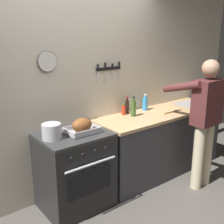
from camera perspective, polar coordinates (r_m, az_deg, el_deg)
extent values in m
cube|color=beige|center=(3.40, -8.08, 4.49)|extent=(6.00, 0.10, 2.60)
cube|color=black|center=(3.58, -0.73, 8.87)|extent=(0.38, 0.02, 0.04)
cube|color=silver|center=(3.49, -2.86, 7.39)|extent=(0.02, 0.00, 0.11)
cube|color=black|center=(3.47, -2.89, 8.99)|extent=(0.02, 0.02, 0.08)
cube|color=silver|center=(3.56, -1.36, 6.98)|extent=(0.01, 0.00, 0.18)
cube|color=black|center=(3.54, -1.37, 9.25)|extent=(0.02, 0.02, 0.10)
cube|color=silver|center=(3.62, 0.09, 7.44)|extent=(0.01, 0.00, 0.15)
cube|color=black|center=(3.61, 0.09, 9.23)|extent=(0.02, 0.02, 0.08)
cube|color=silver|center=(3.70, 1.48, 7.48)|extent=(0.02, 0.00, 0.16)
cube|color=black|center=(3.68, 1.50, 9.47)|extent=(0.02, 0.02, 0.09)
cylinder|color=white|center=(3.13, -13.04, 9.99)|extent=(0.21, 0.02, 0.21)
torus|color=black|center=(3.13, -13.04, 9.99)|extent=(0.23, 0.02, 0.23)
cube|color=#38383D|center=(4.12, 9.70, -6.20)|extent=(2.00, 0.62, 0.86)
cube|color=tan|center=(3.97, 10.00, -0.17)|extent=(2.03, 0.65, 0.04)
cube|color=#B2B5B7|center=(4.50, 15.60, 0.95)|extent=(0.44, 0.36, 0.11)
cube|color=black|center=(3.29, -7.62, -11.96)|extent=(0.76, 0.62, 0.87)
cube|color=black|center=(3.04, -4.48, -13.98)|extent=(0.53, 0.01, 0.28)
cube|color=#2D2D2D|center=(3.10, -7.92, -4.59)|extent=(0.76, 0.62, 0.03)
cylinder|color=black|center=(2.79, -8.19, -9.36)|extent=(0.04, 0.02, 0.04)
cylinder|color=black|center=(2.85, -5.86, -8.70)|extent=(0.04, 0.02, 0.04)
cylinder|color=black|center=(2.93, -3.33, -7.96)|extent=(0.04, 0.02, 0.04)
cylinder|color=black|center=(3.00, -1.23, -7.34)|extent=(0.04, 0.02, 0.04)
cylinder|color=silver|center=(2.92, -4.25, -10.64)|extent=(0.61, 0.02, 0.02)
cylinder|color=#C6B793|center=(3.78, 17.17, -8.81)|extent=(0.14, 0.14, 0.86)
cylinder|color=#C6B793|center=(3.91, 18.70, -8.05)|extent=(0.14, 0.14, 0.86)
cube|color=#4C2323|center=(3.62, 18.90, 1.89)|extent=(0.38, 0.22, 0.56)
sphere|color=#9E755B|center=(3.55, 19.50, 8.40)|extent=(0.21, 0.21, 0.21)
cylinder|color=#4C2323|center=(3.55, 14.01, 5.00)|extent=(0.09, 0.55, 0.22)
cylinder|color=#4C2323|center=(3.89, 17.86, 5.62)|extent=(0.09, 0.55, 0.22)
cube|color=#B7B7BC|center=(3.10, -6.07, -4.15)|extent=(0.34, 0.25, 0.01)
cube|color=#B7B7BC|center=(2.99, -4.80, -4.20)|extent=(0.34, 0.01, 0.05)
cube|color=#B7B7BC|center=(3.19, -7.29, -2.97)|extent=(0.34, 0.01, 0.05)
cube|color=#B7B7BC|center=(3.01, -8.84, -4.21)|extent=(0.01, 0.25, 0.05)
cube|color=#B7B7BC|center=(3.17, -3.49, -2.94)|extent=(0.01, 0.25, 0.05)
ellipsoid|color=brown|center=(3.07, -6.12, -2.66)|extent=(0.23, 0.17, 0.16)
cylinder|color=#B7B7BC|center=(2.96, -12.23, -3.88)|extent=(0.20, 0.20, 0.16)
cube|color=tan|center=(4.02, 11.02, 0.43)|extent=(0.36, 0.24, 0.02)
cylinder|color=#338CCC|center=(3.98, 6.76, 1.62)|extent=(0.07, 0.07, 0.18)
cylinder|color=#338CCC|center=(3.95, 6.81, 3.14)|extent=(0.03, 0.03, 0.04)
cylinder|color=white|center=(3.95, 6.82, 3.51)|extent=(0.04, 0.04, 0.01)
cylinder|color=black|center=(3.82, 3.09, 1.09)|extent=(0.05, 0.05, 0.18)
cylinder|color=black|center=(3.79, 3.12, 2.66)|extent=(0.02, 0.02, 0.04)
cylinder|color=#B21919|center=(3.79, 3.12, 3.04)|extent=(0.03, 0.03, 0.01)
cylinder|color=red|center=(3.74, 2.38, 0.30)|extent=(0.05, 0.05, 0.12)
cylinder|color=red|center=(3.72, 2.39, 1.36)|extent=(0.02, 0.02, 0.03)
cylinder|color=#197219|center=(3.71, 2.39, 1.65)|extent=(0.03, 0.03, 0.01)
cylinder|color=#385623|center=(3.67, 4.39, 0.69)|extent=(0.07, 0.07, 0.21)
cylinder|color=#385623|center=(3.64, 4.43, 2.61)|extent=(0.03, 0.03, 0.05)
cylinder|color=black|center=(3.63, 4.44, 3.06)|extent=(0.03, 0.03, 0.01)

